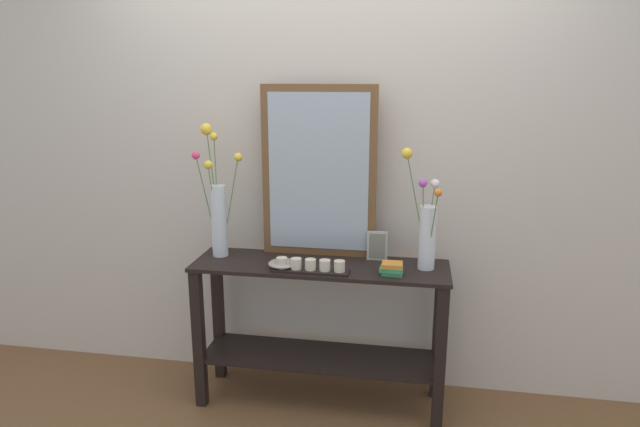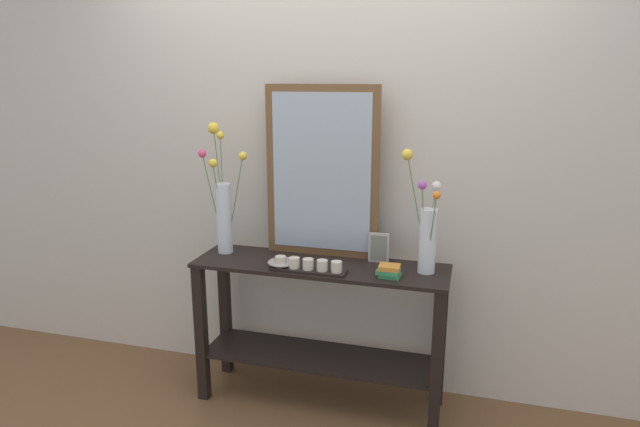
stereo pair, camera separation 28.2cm
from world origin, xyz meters
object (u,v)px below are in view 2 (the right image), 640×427
Objects in this scene: tall_vase_left at (223,205)px; vase_right at (427,231)px; console_table at (320,317)px; decorative_bowl at (282,262)px; book_stack at (389,271)px; picture_frame_small at (379,248)px; mirror_leaning at (322,172)px; candle_tray at (308,266)px.

vase_right is at bearing -1.43° from tall_vase_left.
console_table is 9.09× the size of decorative_bowl.
book_stack reaches higher than console_table.
decorative_bowl is at bearing -156.14° from picture_frame_small.
console_table is at bearing 27.02° from decorative_bowl.
candle_tray is (0.01, -0.28, -0.43)m from mirror_leaning.
vase_right is 0.27m from book_stack.
mirror_leaning is 1.29× the size of tall_vase_left.
vase_right is 0.76m from decorative_bowl.
book_stack is (0.09, -0.21, -0.05)m from picture_frame_small.
decorative_bowl is (-0.72, -0.12, -0.19)m from vase_right.
mirror_leaning is (-0.03, 0.16, 0.76)m from console_table.
tall_vase_left is 4.47× the size of picture_frame_small.
mirror_leaning reaches higher than picture_frame_small.
picture_frame_small is (0.33, -0.04, -0.38)m from mirror_leaning.
book_stack is at bearing -0.23° from decorative_bowl.
console_table is 0.81m from tall_vase_left.
picture_frame_small is 0.52m from decorative_bowl.
book_stack is at bearing -31.40° from mirror_leaning.
mirror_leaning is at bearing 148.60° from book_stack.
decorative_bowl is at bearing -170.51° from vase_right.
candle_tray reaches higher than decorative_bowl.
vase_right is at bearing -12.73° from mirror_leaning.
console_table is at bearing -77.63° from mirror_leaning.
console_table is 1.46× the size of mirror_leaning.
tall_vase_left reaches higher than book_stack.
console_table is 0.75m from vase_right.
book_stack is at bearing 4.03° from candle_tray.
mirror_leaning is 6.22× the size of decorative_bowl.
book_stack is at bearing -142.86° from vase_right.
picture_frame_small is 1.35× the size of book_stack.
book_stack is at bearing -67.01° from picture_frame_small.
book_stack is (0.41, -0.25, -0.43)m from mirror_leaning.
candle_tray is 3.30× the size of book_stack.
candle_tray is (-0.57, -0.15, -0.19)m from vase_right.
console_table is 1.88× the size of tall_vase_left.
vase_right is at bearing -19.18° from picture_frame_small.
mirror_leaning is at bearing 91.47° from candle_tray.
picture_frame_small is (0.32, 0.24, 0.05)m from candle_tray.
book_stack is at bearing -13.90° from console_table.
mirror_leaning reaches higher than book_stack.
candle_tray is (0.55, -0.18, -0.24)m from tall_vase_left.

